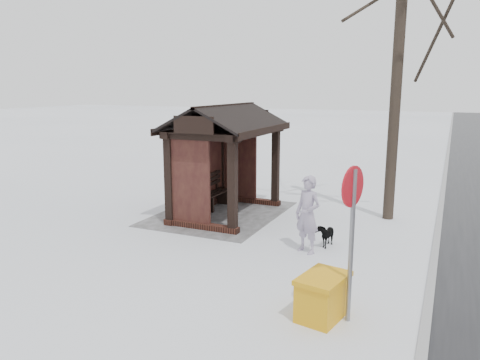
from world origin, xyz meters
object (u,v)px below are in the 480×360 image
object	(u,v)px
bus_shelter	(221,138)
grit_bin	(323,296)
road_sign	(352,212)
dog	(325,234)
pedestrian	(308,215)

from	to	relation	value
bus_shelter	grit_bin	bearing A→B (deg)	41.14
bus_shelter	grit_bin	world-z (taller)	bus_shelter
grit_bin	road_sign	bearing A→B (deg)	110.51
dog	grit_bin	distance (m)	3.42
bus_shelter	road_sign	xyz separation A→B (m)	(4.69, 4.53, -0.42)
dog	grit_bin	bearing A→B (deg)	-71.10
bus_shelter	pedestrian	world-z (taller)	bus_shelter
dog	road_sign	world-z (taller)	road_sign
grit_bin	dog	bearing A→B (deg)	-155.30
grit_bin	road_sign	xyz separation A→B (m)	(-0.06, 0.37, 1.40)
road_sign	pedestrian	bearing A→B (deg)	-134.92
bus_shelter	road_sign	world-z (taller)	bus_shelter
bus_shelter	road_sign	bearing A→B (deg)	43.96
pedestrian	grit_bin	size ratio (longest dim) A/B	1.69
pedestrian	bus_shelter	bearing A→B (deg)	170.96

